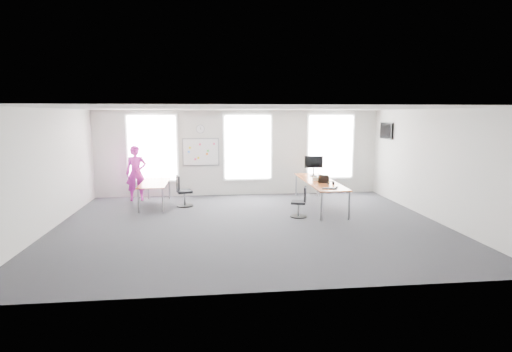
{
  "coord_description": "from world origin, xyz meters",
  "views": [
    {
      "loc": [
        -0.98,
        -10.05,
        2.85
      ],
      "look_at": [
        0.28,
        1.2,
        1.1
      ],
      "focal_mm": 28.0,
      "sensor_mm": 36.0,
      "label": 1
    }
  ],
  "objects": [
    {
      "name": "wall_clock",
      "position": [
        -1.35,
        3.97,
        2.35
      ],
      "size": [
        0.3,
        0.04,
        0.3
      ],
      "primitive_type": "cylinder",
      "rotation": [
        1.57,
        0.0,
        0.0
      ],
      "color": "gray",
      "rests_on": "wall_back"
    },
    {
      "name": "wall_right",
      "position": [
        5.0,
        0.0,
        1.5
      ],
      "size": [
        0.0,
        10.0,
        10.0
      ],
      "primitive_type": "plane",
      "rotation": [
        1.57,
        0.0,
        -1.57
      ],
      "color": "silver",
      "rests_on": "ground"
    },
    {
      "name": "paper_stack",
      "position": [
        2.27,
        1.93,
        0.87
      ],
      "size": [
        0.33,
        0.28,
        0.1
      ],
      "primitive_type": "cube",
      "rotation": [
        0.0,
        0.0,
        -0.26
      ],
      "color": "beige",
      "rests_on": "desk_right"
    },
    {
      "name": "headphones",
      "position": [
        2.47,
        1.12,
        0.87
      ],
      "size": [
        0.19,
        0.1,
        0.11
      ],
      "rotation": [
        0.0,
        0.0,
        -0.17
      ],
      "color": "black",
      "rests_on": "desk_right"
    },
    {
      "name": "wall_front",
      "position": [
        0.0,
        -4.0,
        1.5
      ],
      "size": [
        10.0,
        0.0,
        10.0
      ],
      "primitive_type": "plane",
      "rotation": [
        -1.57,
        0.0,
        0.0
      ],
      "color": "silver",
      "rests_on": "ground"
    },
    {
      "name": "window_mid",
      "position": [
        0.3,
        3.97,
        1.7
      ],
      "size": [
        1.6,
        0.06,
        2.2
      ],
      "primitive_type": "cube",
      "color": "white",
      "rests_on": "wall_back"
    },
    {
      "name": "chair_right",
      "position": [
        1.47,
        0.64,
        0.38
      ],
      "size": [
        0.49,
        0.49,
        0.86
      ],
      "rotation": [
        0.0,
        0.0,
        -1.88
      ],
      "color": "black",
      "rests_on": "ground"
    },
    {
      "name": "window_left",
      "position": [
        -3.0,
        3.97,
        1.7
      ],
      "size": [
        1.6,
        0.06,
        2.2
      ],
      "primitive_type": "cube",
      "color": "white",
      "rests_on": "wall_back"
    },
    {
      "name": "wall_left",
      "position": [
        -5.0,
        0.0,
        1.5
      ],
      "size": [
        0.0,
        10.0,
        10.0
      ],
      "primitive_type": "plane",
      "rotation": [
        1.57,
        0.0,
        1.57
      ],
      "color": "silver",
      "rests_on": "ground"
    },
    {
      "name": "lens_cap",
      "position": [
        2.39,
        0.94,
        0.82
      ],
      "size": [
        0.07,
        0.07,
        0.01
      ],
      "primitive_type": "cylinder",
      "rotation": [
        0.0,
        0.0,
        0.27
      ],
      "color": "black",
      "rests_on": "desk_right"
    },
    {
      "name": "mouse",
      "position": [
        2.49,
        0.61,
        0.84
      ],
      "size": [
        0.1,
        0.14,
        0.05
      ],
      "primitive_type": "ellipsoid",
      "rotation": [
        0.0,
        0.0,
        -0.26
      ],
      "color": "black",
      "rests_on": "desk_right"
    },
    {
      "name": "chair_left",
      "position": [
        -1.9,
        2.35,
        0.43
      ],
      "size": [
        0.54,
        0.54,
        0.98
      ],
      "rotation": [
        0.0,
        0.0,
        1.82
      ],
      "color": "black",
      "rests_on": "ground"
    },
    {
      "name": "monitor",
      "position": [
        2.39,
        2.82,
        1.22
      ],
      "size": [
        0.6,
        0.25,
        0.67
      ],
      "rotation": [
        0.0,
        0.0,
        -0.17
      ],
      "color": "black",
      "rests_on": "desk_right"
    },
    {
      "name": "window_right",
      "position": [
        3.3,
        3.97,
        1.7
      ],
      "size": [
        1.6,
        0.06,
        2.2
      ],
      "primitive_type": "cube",
      "color": "white",
      "rests_on": "wall_back"
    },
    {
      "name": "keyboard",
      "position": [
        2.25,
        0.48,
        0.83
      ],
      "size": [
        0.42,
        0.27,
        0.02
      ],
      "primitive_type": "cube",
      "rotation": [
        0.0,
        0.0,
        -0.34
      ],
      "color": "black",
      "rests_on": "desk_right"
    },
    {
      "name": "tv",
      "position": [
        4.95,
        3.0,
        2.3
      ],
      "size": [
        0.06,
        0.9,
        0.55
      ],
      "primitive_type": "cube",
      "color": "black",
      "rests_on": "wall_right"
    },
    {
      "name": "desk_right",
      "position": [
        2.33,
        1.82,
        0.76
      ],
      "size": [
        0.9,
        3.36,
        0.82
      ],
      "color": "#CA551F",
      "rests_on": "ground"
    },
    {
      "name": "whiteboard",
      "position": [
        -1.35,
        3.97,
        1.55
      ],
      "size": [
        1.2,
        0.03,
        0.9
      ],
      "primitive_type": "cube",
      "color": "white",
      "rests_on": "wall_back"
    },
    {
      "name": "floor",
      "position": [
        0.0,
        0.0,
        0.0
      ],
      "size": [
        10.0,
        10.0,
        0.0
      ],
      "primitive_type": "plane",
      "color": "#25252A",
      "rests_on": "ground"
    },
    {
      "name": "laptop_sleeve",
      "position": [
        2.33,
        1.39,
        0.94
      ],
      "size": [
        0.31,
        0.25,
        0.25
      ],
      "rotation": [
        0.0,
        0.0,
        -0.33
      ],
      "color": "black",
      "rests_on": "desk_right"
    },
    {
      "name": "ceiling",
      "position": [
        0.0,
        0.0,
        3.0
      ],
      "size": [
        10.0,
        10.0,
        0.0
      ],
      "primitive_type": "plane",
      "rotation": [
        3.14,
        0.0,
        0.0
      ],
      "color": "white",
      "rests_on": "ground"
    },
    {
      "name": "wall_back",
      "position": [
        0.0,
        4.0,
        1.5
      ],
      "size": [
        10.0,
        0.0,
        10.0
      ],
      "primitive_type": "plane",
      "rotation": [
        1.57,
        0.0,
        0.0
      ],
      "color": "silver",
      "rests_on": "ground"
    },
    {
      "name": "desk_left",
      "position": [
        -2.77,
        2.58,
        0.68
      ],
      "size": [
        0.81,
        2.03,
        0.74
      ],
      "color": "#CA551F",
      "rests_on": "ground"
    },
    {
      "name": "person",
      "position": [
        -3.48,
        3.43,
        0.92
      ],
      "size": [
        0.73,
        0.54,
        1.84
      ],
      "primitive_type": "imported",
      "rotation": [
        0.0,
        0.0,
        0.17
      ],
      "color": "#C123A2",
      "rests_on": "ground"
    }
  ]
}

